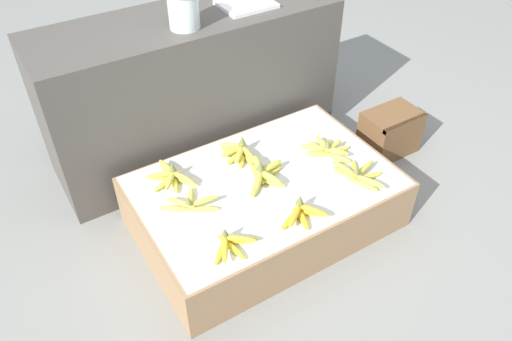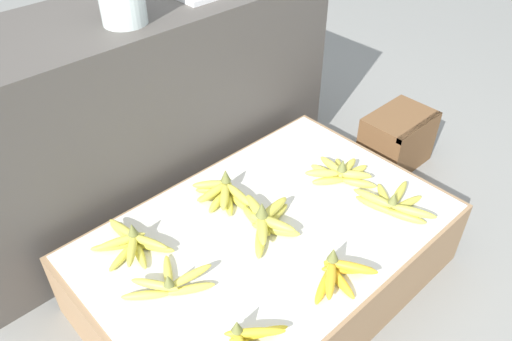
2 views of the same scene
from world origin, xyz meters
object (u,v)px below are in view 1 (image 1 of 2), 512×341
at_px(glass_jar, 183,9).
at_px(banana_bunch_front_left, 231,244).
at_px(banana_bunch_front_midright, 359,174).
at_px(banana_bunch_middle_midright, 327,149).
at_px(banana_bunch_back_midleft, 239,153).
at_px(banana_bunch_front_midleft, 302,213).
at_px(foam_tray_white, 246,4).
at_px(banana_bunch_back_left, 171,176).
at_px(banana_bunch_middle_midleft, 263,174).
at_px(wooden_crate, 390,132).
at_px(banana_bunch_middle_left, 190,203).

bearing_deg(glass_jar, banana_bunch_front_left, -107.25).
bearing_deg(banana_bunch_front_midright, banana_bunch_middle_midright, 91.59).
height_order(banana_bunch_middle_midright, banana_bunch_back_midleft, banana_bunch_back_midleft).
distance_m(banana_bunch_back_midleft, glass_jar, 0.67).
relative_size(banana_bunch_front_midleft, glass_jar, 1.33).
bearing_deg(foam_tray_white, banana_bunch_front_midleft, -107.59).
bearing_deg(banana_bunch_front_midleft, foam_tray_white, 72.41).
bearing_deg(banana_bunch_back_left, banana_bunch_front_left, -86.18).
bearing_deg(banana_bunch_back_midleft, glass_jar, 96.73).
height_order(banana_bunch_middle_midleft, banana_bunch_back_midleft, banana_bunch_middle_midleft).
bearing_deg(wooden_crate, banana_bunch_middle_left, -175.97).
xyz_separation_m(banana_bunch_front_left, banana_bunch_front_midright, (0.67, 0.05, 0.00)).
distance_m(glass_jar, foam_tray_white, 0.36).
xyz_separation_m(banana_bunch_back_left, banana_bunch_back_midleft, (0.33, -0.02, 0.00)).
bearing_deg(banana_bunch_middle_midleft, banana_bunch_back_midleft, 93.37).
relative_size(banana_bunch_middle_left, banana_bunch_middle_midright, 1.04).
bearing_deg(banana_bunch_front_left, banana_bunch_back_left, 93.82).
xyz_separation_m(banana_bunch_front_midright, banana_bunch_back_midleft, (-0.37, 0.40, 0.00)).
bearing_deg(banana_bunch_back_left, banana_bunch_middle_left, -90.64).
distance_m(banana_bunch_front_midleft, foam_tray_white, 1.06).
bearing_deg(banana_bunch_front_left, banana_bunch_middle_midright, 21.64).
relative_size(banana_bunch_front_left, foam_tray_white, 0.86).
height_order(banana_bunch_front_midleft, banana_bunch_middle_left, banana_bunch_front_midleft).
distance_m(banana_bunch_front_left, banana_bunch_middle_midleft, 0.41).
xyz_separation_m(banana_bunch_front_midright, banana_bunch_middle_midleft, (-0.36, 0.21, 0.01)).
bearing_deg(banana_bunch_front_midright, banana_bunch_middle_left, 162.32).
relative_size(banana_bunch_middle_left, banana_bunch_middle_midleft, 1.04).
xyz_separation_m(banana_bunch_front_midleft, banana_bunch_middle_midright, (0.34, 0.28, 0.00)).
bearing_deg(glass_jar, banana_bunch_middle_midright, -53.95).
distance_m(banana_bunch_middle_midright, glass_jar, 0.89).
distance_m(banana_bunch_middle_midleft, banana_bunch_back_midleft, 0.19).
height_order(banana_bunch_middle_left, glass_jar, glass_jar).
distance_m(banana_bunch_front_left, foam_tray_white, 1.18).
xyz_separation_m(banana_bunch_middle_left, banana_bunch_middle_midright, (0.70, -0.01, 0.00)).
bearing_deg(banana_bunch_front_midright, wooden_crate, 31.05).
distance_m(banana_bunch_front_left, glass_jar, 1.03).
xyz_separation_m(banana_bunch_front_midleft, glass_jar, (-0.07, 0.84, 0.56)).
xyz_separation_m(banana_bunch_front_midleft, banana_bunch_middle_left, (-0.36, 0.29, -0.00)).
bearing_deg(wooden_crate, banana_bunch_back_left, 174.79).
height_order(banana_bunch_middle_midleft, banana_bunch_middle_midright, banana_bunch_middle_midleft).
height_order(banana_bunch_front_left, banana_bunch_back_left, banana_bunch_back_left).
height_order(wooden_crate, banana_bunch_back_midleft, banana_bunch_back_midleft).
bearing_deg(wooden_crate, foam_tray_white, 137.86).
distance_m(banana_bunch_middle_midleft, glass_jar, 0.79).
xyz_separation_m(banana_bunch_middle_left, glass_jar, (0.29, 0.55, 0.56)).
bearing_deg(banana_bunch_middle_midleft, banana_bunch_front_midleft, -87.95).
relative_size(banana_bunch_front_midright, glass_jar, 1.58).
height_order(wooden_crate, banana_bunch_middle_left, banana_bunch_middle_left).
xyz_separation_m(wooden_crate, banana_bunch_back_midleft, (-0.89, 0.09, 0.17)).
relative_size(banana_bunch_front_midleft, banana_bunch_back_left, 0.94).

